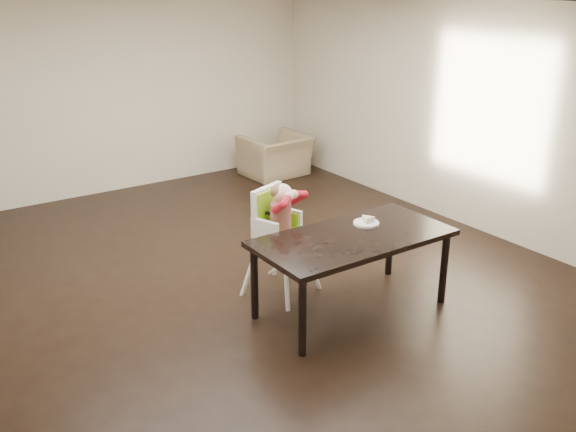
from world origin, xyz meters
The scene contains 6 objects.
ground centered at (0.00, 0.00, 0.00)m, with size 7.00×7.00×0.00m, color black.
room_walls centered at (0.00, 0.00, 1.86)m, with size 6.02×7.02×2.71m.
dining_table centered at (0.41, -1.19, 0.67)m, with size 1.80×0.90×0.75m.
high_chair centered at (0.06, -0.51, 0.79)m, with size 0.61×0.61×1.12m.
plate centered at (0.69, -1.05, 0.77)m, with size 0.31×0.31×0.07m.
armchair centered at (2.20, 2.80, 0.42)m, with size 0.96×0.63×0.84m, color tan.
Camera 1 is at (-3.08, -5.25, 2.94)m, focal length 40.00 mm.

